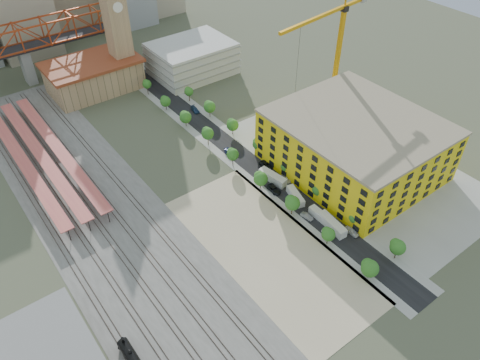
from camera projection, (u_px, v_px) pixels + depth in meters
ground at (216, 185)px, 152.19m from camera, size 400.00×400.00×0.00m
ballast_strip at (90, 201)px, 146.27m from camera, size 36.00×165.00×0.06m
dirt_lot at (268, 249)px, 131.14m from camera, size 28.00×67.00×0.06m
street_asphalt at (229, 146)px, 168.67m from camera, size 12.00×170.00×0.06m
sidewalk_west at (216, 151)px, 166.15m from camera, size 3.00×170.00×0.04m
sidewalk_east at (241, 140)px, 171.21m from camera, size 3.00×170.00×0.04m
construction_pad at (357, 164)px, 160.69m from camera, size 50.00×90.00×0.06m
rail_tracks at (84, 203)px, 145.36m from camera, size 26.56×160.00×0.18m
platform_canopies at (40, 154)px, 158.16m from camera, size 16.00×80.00×4.12m
station_hall at (94, 75)px, 195.54m from camera, size 38.00×24.00×13.10m
clock_tower at (116, 18)px, 186.08m from camera, size 12.00×12.00×52.00m
parking_garage at (192, 58)px, 206.88m from camera, size 34.00×26.00×14.00m
truss_bridge at (19, 41)px, 192.48m from camera, size 94.00×9.60×25.60m
construction_building at (355, 144)px, 153.25m from camera, size 44.60×50.60×18.80m
street_trees at (246, 159)px, 162.60m from camera, size 15.40×124.40×8.00m
distant_hills at (83, 71)px, 382.80m from camera, size 647.00×264.00×227.00m
tower_crane at (335, 41)px, 166.19m from camera, size 45.33×7.46×48.58m
site_trailer_a at (332, 225)px, 136.44m from camera, size 3.70×10.54×2.83m
site_trailer_b at (321, 217)px, 139.23m from camera, size 2.44×8.94×2.44m
site_trailer_c at (296, 196)px, 146.20m from camera, size 4.68×9.11×2.41m
site_trailer_d at (273, 177)px, 152.83m from camera, size 4.17×10.50×2.80m
car_0 at (328, 234)px, 134.58m from camera, size 1.84×4.36×1.47m
car_1 at (307, 216)px, 140.06m from camera, size 2.07×4.26×1.34m
car_2 at (274, 189)px, 149.28m from camera, size 2.97×5.77×1.56m
car_3 at (229, 153)px, 164.02m from camera, size 2.76×5.37×1.49m
car_4 at (352, 232)px, 135.14m from camera, size 2.00×4.73×1.59m
car_5 at (285, 180)px, 153.08m from camera, size 1.83×4.43×1.43m
car_6 at (266, 165)px, 158.81m from camera, size 2.85×5.60×1.52m
car_7 at (195, 110)px, 185.98m from camera, size 2.98×5.52×1.52m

